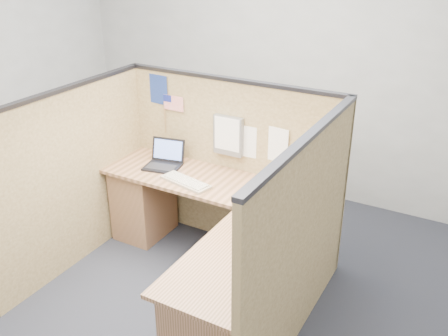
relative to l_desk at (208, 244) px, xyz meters
The scene contains 13 objects.
floor 0.52m from the l_desk, 122.80° to the right, with size 5.00×5.00×0.00m, color #20242D.
wall_back 2.22m from the l_desk, 95.35° to the left, with size 5.00×5.00×0.00m, color #9EA2A3.
cubicle_partitions 0.44m from the l_desk, 142.47° to the left, with size 2.06×1.83×1.53m.
l_desk is the anchor object (origin of this frame).
laptop 0.92m from the l_desk, 147.07° to the left, with size 0.34×0.35×0.22m.
keyboard 0.56m from the l_desk, 145.68° to the left, with size 0.48×0.25×0.03m.
mouse 0.67m from the l_desk, 19.74° to the left, with size 0.11×0.07×0.05m, color #BDBCC1.
hand_forearm 0.67m from the l_desk, ahead, with size 0.11×0.39×0.08m.
blue_poster 1.48m from the l_desk, 143.14° to the left, with size 0.20×0.00×0.26m, color navy.
american_flag 1.32m from the l_desk, 138.99° to the left, with size 0.21×0.01×0.36m.
file_holder 0.94m from the l_desk, 105.76° to the left, with size 0.27×0.05×0.34m.
paper_left 0.97m from the l_desk, 70.77° to the left, with size 0.23×0.00×0.29m, color white.
paper_right 0.92m from the l_desk, 93.57° to the left, with size 0.22×0.00×0.27m, color white.
Camera 1 is at (1.90, -2.52, 2.58)m, focal length 40.00 mm.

